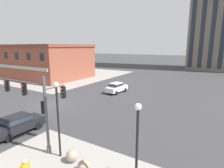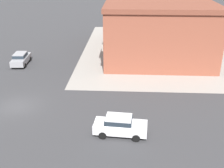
% 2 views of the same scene
% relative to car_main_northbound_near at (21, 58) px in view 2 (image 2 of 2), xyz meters
% --- Properties ---
extents(ground_plane, '(320.00, 320.00, 0.00)m').
position_rel_car_main_northbound_near_xyz_m(ground_plane, '(11.96, 3.70, -0.92)').
color(ground_plane, '#38383A').
extents(sidewalk_far_corner, '(32.00, 32.00, 0.02)m').
position_rel_car_main_northbound_near_xyz_m(sidewalk_far_corner, '(-8.04, 23.70, -0.92)').
color(sidewalk_far_corner, gray).
rests_on(sidewalk_far_corner, ground).
extents(car_main_northbound_near, '(4.50, 2.10, 1.68)m').
position_rel_car_main_northbound_near_xyz_m(car_main_northbound_near, '(0.00, 0.00, 0.00)').
color(car_main_northbound_near, '#99999E').
rests_on(car_main_northbound_near, ground).
extents(car_main_northbound_far, '(2.17, 4.53, 1.68)m').
position_rel_car_main_northbound_near_xyz_m(car_main_northbound_far, '(16.35, 14.15, 0.00)').
color(car_main_northbound_far, silver).
rests_on(car_main_northbound_far, ground).
extents(storefront_block_near_corner, '(21.38, 14.96, 8.16)m').
position_rel_car_main_northbound_near_xyz_m(storefront_block_near_corner, '(-7.52, 18.98, 3.17)').
color(storefront_block_near_corner, brown).
rests_on(storefront_block_near_corner, ground).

